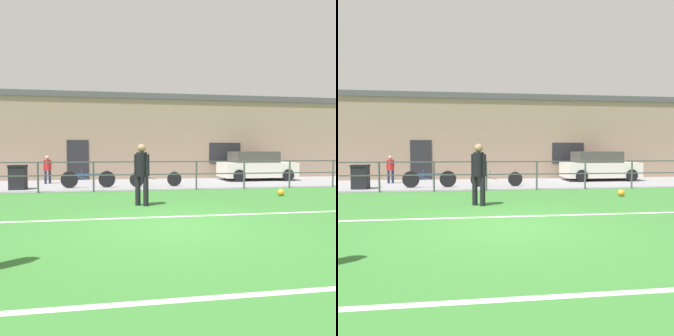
% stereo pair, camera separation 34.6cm
% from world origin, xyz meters
% --- Properties ---
extents(ground, '(60.00, 44.00, 0.04)m').
position_xyz_m(ground, '(0.00, 0.00, -0.02)').
color(ground, '#33702D').
extents(field_line_touchline, '(36.00, 0.11, 0.00)m').
position_xyz_m(field_line_touchline, '(0.00, 0.93, 0.00)').
color(field_line_touchline, white).
rests_on(field_line_touchline, ground).
extents(field_line_hash, '(36.00, 0.11, 0.00)m').
position_xyz_m(field_line_hash, '(0.00, -3.36, 0.00)').
color(field_line_hash, white).
rests_on(field_line_hash, ground).
extents(pavement_strip, '(48.00, 5.00, 0.02)m').
position_xyz_m(pavement_strip, '(0.00, 8.50, 0.01)').
color(pavement_strip, gray).
rests_on(pavement_strip, ground).
extents(perimeter_fence, '(36.07, 0.07, 1.15)m').
position_xyz_m(perimeter_fence, '(0.00, 6.00, 0.75)').
color(perimeter_fence, '#474C51').
rests_on(perimeter_fence, ground).
extents(clubhouse_facade, '(28.00, 2.56, 4.62)m').
position_xyz_m(clubhouse_facade, '(0.00, 12.20, 2.32)').
color(clubhouse_facade, gray).
rests_on(clubhouse_facade, ground).
extents(player_goalkeeper, '(0.42, 0.32, 1.75)m').
position_xyz_m(player_goalkeeper, '(-0.45, 2.61, 1.00)').
color(player_goalkeeper, black).
rests_on(player_goalkeeper, ground).
extents(soccer_ball_spare, '(0.24, 0.24, 0.24)m').
position_xyz_m(soccer_ball_spare, '(4.46, 3.84, 0.12)').
color(soccer_ball_spare, orange).
rests_on(soccer_ball_spare, ground).
extents(spectator_child, '(0.34, 0.23, 1.30)m').
position_xyz_m(spectator_child, '(-4.27, 9.22, 0.76)').
color(spectator_child, '#232D4C').
rests_on(spectator_child, pavement_strip).
extents(parked_car_red, '(3.81, 1.90, 1.48)m').
position_xyz_m(parked_car_red, '(6.08, 9.53, 0.73)').
color(parked_car_red, silver).
rests_on(parked_car_red, pavement_strip).
extents(bicycle_parked_0, '(2.23, 0.04, 0.72)m').
position_xyz_m(bicycle_parked_0, '(0.52, 7.20, 0.35)').
color(bicycle_parked_0, black).
rests_on(bicycle_parked_0, pavement_strip).
extents(bicycle_parked_2, '(2.20, 0.04, 0.78)m').
position_xyz_m(bicycle_parked_2, '(-2.29, 7.20, 0.38)').
color(bicycle_parked_2, black).
rests_on(bicycle_parked_2, pavement_strip).
extents(trash_bin_0, '(0.64, 0.54, 0.97)m').
position_xyz_m(trash_bin_0, '(-4.98, 7.07, 0.51)').
color(trash_bin_0, black).
rests_on(trash_bin_0, pavement_strip).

